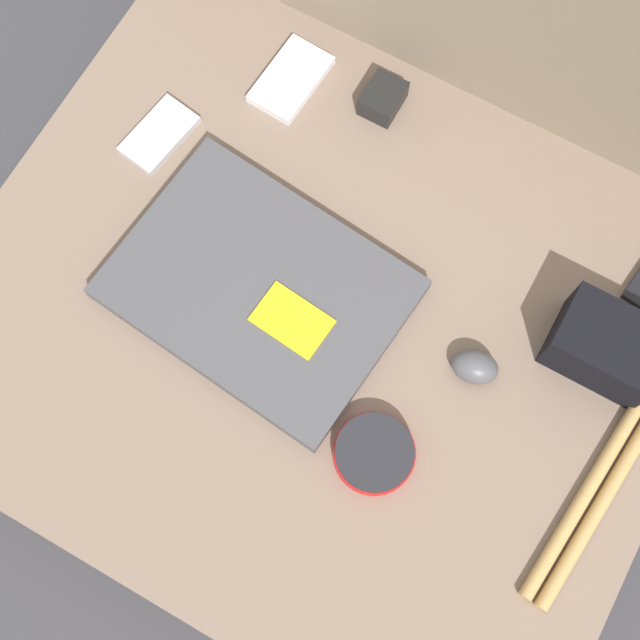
{
  "coord_description": "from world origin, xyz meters",
  "views": [
    {
      "loc": [
        0.15,
        -0.27,
        1.2
      ],
      "look_at": [
        0.0,
        0.0,
        0.16
      ],
      "focal_mm": 50.0,
      "sensor_mm": 36.0,
      "label": 1
    }
  ],
  "objects_px": {
    "computer_mouse": "(475,367)",
    "charger_brick": "(383,98)",
    "phone_small": "(159,135)",
    "laptop": "(259,289)",
    "phone_black": "(291,79)",
    "speaker_puck": "(374,453)",
    "camera_pouch": "(607,347)"
  },
  "relations": [
    {
      "from": "computer_mouse",
      "to": "charger_brick",
      "type": "height_order",
      "value": "computer_mouse"
    },
    {
      "from": "computer_mouse",
      "to": "speaker_puck",
      "type": "xyz_separation_m",
      "value": [
        -0.06,
        -0.15,
        -0.0
      ]
    },
    {
      "from": "computer_mouse",
      "to": "speaker_puck",
      "type": "bearing_deg",
      "value": -125.0
    },
    {
      "from": "phone_small",
      "to": "charger_brick",
      "type": "relative_size",
      "value": 1.89
    },
    {
      "from": "computer_mouse",
      "to": "phone_black",
      "type": "bearing_deg",
      "value": 134.44
    },
    {
      "from": "speaker_puck",
      "to": "phone_black",
      "type": "xyz_separation_m",
      "value": [
        -0.33,
        0.39,
        -0.01
      ]
    },
    {
      "from": "computer_mouse",
      "to": "camera_pouch",
      "type": "bearing_deg",
      "value": 22.05
    },
    {
      "from": "computer_mouse",
      "to": "camera_pouch",
      "type": "height_order",
      "value": "camera_pouch"
    },
    {
      "from": "laptop",
      "to": "phone_black",
      "type": "xyz_separation_m",
      "value": [
        -0.11,
        0.28,
        -0.01
      ]
    },
    {
      "from": "laptop",
      "to": "camera_pouch",
      "type": "xyz_separation_m",
      "value": [
        0.4,
        0.13,
        0.03
      ]
    },
    {
      "from": "computer_mouse",
      "to": "phone_small",
      "type": "bearing_deg",
      "value": 156.48
    },
    {
      "from": "speaker_puck",
      "to": "phone_small",
      "type": "relative_size",
      "value": 0.89
    },
    {
      "from": "computer_mouse",
      "to": "phone_small",
      "type": "xyz_separation_m",
      "value": [
        -0.5,
        0.08,
        -0.01
      ]
    },
    {
      "from": "phone_black",
      "to": "camera_pouch",
      "type": "relative_size",
      "value": 0.94
    },
    {
      "from": "speaker_puck",
      "to": "camera_pouch",
      "type": "distance_m",
      "value": 0.3
    },
    {
      "from": "laptop",
      "to": "camera_pouch",
      "type": "relative_size",
      "value": 2.9
    },
    {
      "from": "computer_mouse",
      "to": "phone_small",
      "type": "distance_m",
      "value": 0.51
    },
    {
      "from": "computer_mouse",
      "to": "speaker_puck",
      "type": "height_order",
      "value": "computer_mouse"
    },
    {
      "from": "laptop",
      "to": "phone_black",
      "type": "distance_m",
      "value": 0.3
    },
    {
      "from": "laptop",
      "to": "camera_pouch",
      "type": "distance_m",
      "value": 0.42
    },
    {
      "from": "phone_small",
      "to": "charger_brick",
      "type": "xyz_separation_m",
      "value": [
        0.23,
        0.18,
        0.01
      ]
    },
    {
      "from": "computer_mouse",
      "to": "charger_brick",
      "type": "bearing_deg",
      "value": 120.8
    },
    {
      "from": "computer_mouse",
      "to": "charger_brick",
      "type": "distance_m",
      "value": 0.38
    },
    {
      "from": "speaker_puck",
      "to": "charger_brick",
      "type": "distance_m",
      "value": 0.47
    },
    {
      "from": "camera_pouch",
      "to": "phone_black",
      "type": "bearing_deg",
      "value": 164.14
    },
    {
      "from": "computer_mouse",
      "to": "phone_black",
      "type": "height_order",
      "value": "computer_mouse"
    },
    {
      "from": "computer_mouse",
      "to": "camera_pouch",
      "type": "relative_size",
      "value": 0.52
    },
    {
      "from": "laptop",
      "to": "speaker_puck",
      "type": "height_order",
      "value": "laptop"
    },
    {
      "from": "phone_black",
      "to": "phone_small",
      "type": "bearing_deg",
      "value": -121.64
    },
    {
      "from": "speaker_puck",
      "to": "camera_pouch",
      "type": "bearing_deg",
      "value": 53.03
    },
    {
      "from": "laptop",
      "to": "phone_black",
      "type": "bearing_deg",
      "value": 117.71
    },
    {
      "from": "phone_black",
      "to": "laptop",
      "type": "bearing_deg",
      "value": -64.13
    }
  ]
}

